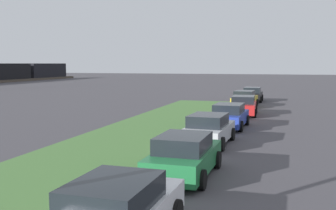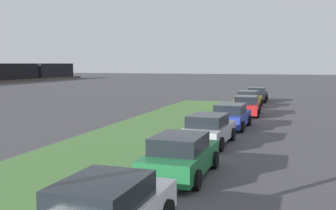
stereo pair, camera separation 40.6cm
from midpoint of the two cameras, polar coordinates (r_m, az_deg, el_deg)
grass_median at (r=13.03m, az=-20.52°, el=-11.52°), size 60.00×6.00×0.12m
parked_car_green at (r=13.96m, az=1.48°, el=-7.20°), size 4.32×2.06×1.47m
parked_car_silver at (r=19.45m, az=5.17°, el=-3.49°), size 4.38×2.17×1.47m
parked_car_blue at (r=24.60m, az=8.17°, el=-1.56°), size 4.37×2.15×1.47m
parked_car_red at (r=30.79m, az=10.22°, el=-0.10°), size 4.38×2.17×1.47m
parked_car_yellow at (r=36.65m, az=10.46°, el=0.84°), size 4.40×2.21×1.47m
parked_car_black at (r=42.15m, az=11.58°, el=1.46°), size 4.31×2.04×1.47m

